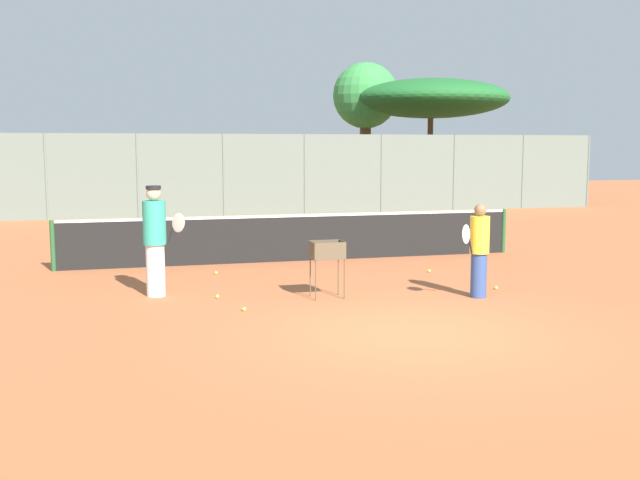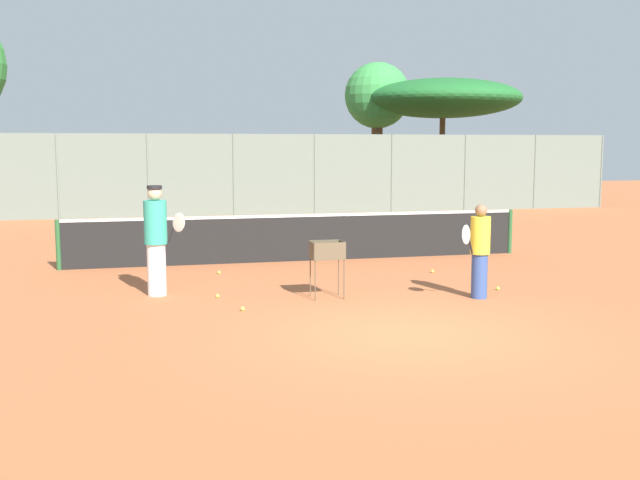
% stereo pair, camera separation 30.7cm
% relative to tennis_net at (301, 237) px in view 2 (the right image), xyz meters
% --- Properties ---
extents(ground_plane, '(80.00, 80.00, 0.00)m').
position_rel_tennis_net_xyz_m(ground_plane, '(0.00, -6.90, -0.56)').
color(ground_plane, '#B26038').
extents(tennis_net, '(10.59, 0.10, 1.07)m').
position_rel_tennis_net_xyz_m(tennis_net, '(0.00, 0.00, 0.00)').
color(tennis_net, '#26592D').
rests_on(tennis_net, ground_plane).
extents(back_fence, '(31.50, 0.08, 3.06)m').
position_rel_tennis_net_xyz_m(back_fence, '(-0.00, 11.64, 0.97)').
color(back_fence, slate).
rests_on(back_fence, ground_plane).
extents(tree_0, '(3.07, 3.07, 6.50)m').
position_rel_tennis_net_xyz_m(tree_0, '(7.55, 17.41, 4.29)').
color(tree_0, brown).
rests_on(tree_0, ground_plane).
extents(tree_1, '(7.22, 7.22, 5.70)m').
position_rel_tennis_net_xyz_m(tree_1, '(10.40, 16.32, 4.23)').
color(tree_1, brown).
rests_on(tree_1, ground_plane).
extents(player_white_outfit, '(0.72, 0.78, 1.93)m').
position_rel_tennis_net_xyz_m(player_white_outfit, '(-3.30, -3.25, 0.44)').
color(player_white_outfit, white).
rests_on(player_white_outfit, ground_plane).
extents(player_red_cap, '(0.75, 0.62, 1.62)m').
position_rel_tennis_net_xyz_m(player_red_cap, '(2.07, -4.85, 0.28)').
color(player_red_cap, '#334C8C').
rests_on(player_red_cap, ground_plane).
extents(ball_cart, '(0.56, 0.41, 0.99)m').
position_rel_tennis_net_xyz_m(ball_cart, '(-0.46, -4.19, 0.19)').
color(ball_cart, brown).
rests_on(ball_cart, ground_plane).
extents(tennis_ball_0, '(0.07, 0.07, 0.07)m').
position_rel_tennis_net_xyz_m(tennis_ball_0, '(2.30, -2.24, -0.53)').
color(tennis_ball_0, '#D1E54C').
rests_on(tennis_ball_0, ground_plane).
extents(tennis_ball_1, '(0.07, 0.07, 0.07)m').
position_rel_tennis_net_xyz_m(tennis_ball_1, '(-2.30, -3.74, -0.53)').
color(tennis_ball_1, '#D1E54C').
rests_on(tennis_ball_1, ground_plane).
extents(tennis_ball_2, '(0.07, 0.07, 0.07)m').
position_rel_tennis_net_xyz_m(tennis_ball_2, '(-2.03, -4.86, -0.53)').
color(tennis_ball_2, '#D1E54C').
rests_on(tennis_ball_2, ground_plane).
extents(tennis_ball_3, '(0.07, 0.07, 0.07)m').
position_rel_tennis_net_xyz_m(tennis_ball_3, '(2.73, -4.28, -0.53)').
color(tennis_ball_3, '#D1E54C').
rests_on(tennis_ball_3, ground_plane).
extents(tennis_ball_4, '(0.07, 0.07, 0.07)m').
position_rel_tennis_net_xyz_m(tennis_ball_4, '(-2.01, -1.31, -0.53)').
color(tennis_ball_4, '#D1E54C').
rests_on(tennis_ball_4, ground_plane).
extents(parked_car, '(4.20, 1.70, 1.60)m').
position_rel_tennis_net_xyz_m(parked_car, '(3.85, 16.11, 0.10)').
color(parked_car, '#232328').
rests_on(parked_car, ground_plane).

